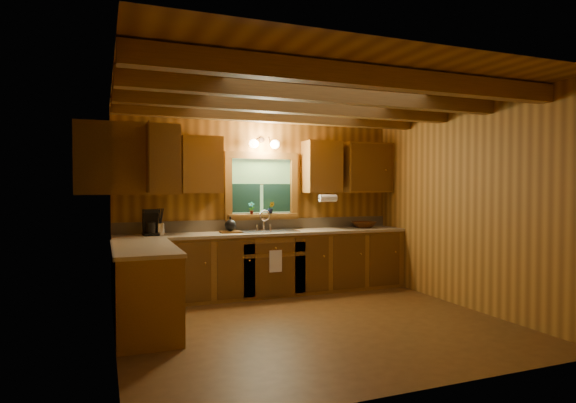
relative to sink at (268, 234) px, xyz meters
The scene contains 20 objects.
room 1.66m from the sink, 90.00° to the right, with size 4.20×4.20×4.20m.
ceiling_beams 2.29m from the sink, 90.00° to the right, with size 4.20×2.54×0.18m.
base_cabinets 0.73m from the sink, 147.14° to the right, with size 4.20×2.22×0.86m.
countertop 0.57m from the sink, 146.97° to the right, with size 4.20×2.24×0.04m.
backsplash 0.31m from the sink, 90.00° to the left, with size 4.20×0.02×0.16m, color #9C8A68.
dishwasher_panel 1.79m from the sink, 147.88° to the right, with size 0.02×0.60×0.80m, color white.
upper_cabinets 1.15m from the sink, 162.32° to the right, with size 4.19×1.77×0.78m.
window 0.72m from the sink, 90.00° to the left, with size 1.12×0.08×1.00m.
window_sill 0.34m from the sink, 90.00° to the left, with size 1.06×0.14×0.04m, color brown.
wall_sconce 1.32m from the sink, 90.00° to the left, with size 0.45×0.21×0.17m.
paper_towel_roll 1.06m from the sink, ahead, with size 0.11×0.11×0.27m, color white.
dish_towel 0.48m from the sink, 90.00° to the right, with size 0.18×0.01×0.30m, color white.
sink is the anchor object (origin of this frame).
coffee_maker 1.63m from the sink, behind, with size 0.19×0.25×0.34m.
utensil_crock 1.50m from the sink, behind, with size 0.12×0.12×0.35m.
cutting_board 0.55m from the sink, behind, with size 0.28×0.20×0.03m, color #583612.
teakettle 0.57m from the sink, behind, with size 0.16×0.16×0.20m.
wicker_basket 1.62m from the sink, ahead, with size 0.38×0.38×0.09m, color #48230C.
potted_plant_left 0.46m from the sink, 135.83° to the left, with size 0.09×0.06×0.18m, color #583612.
potted_plant_right 0.44m from the sink, 58.06° to the left, with size 0.10×0.08×0.18m, color #583612.
Camera 1 is at (-2.20, -4.83, 1.53)m, focal length 29.69 mm.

